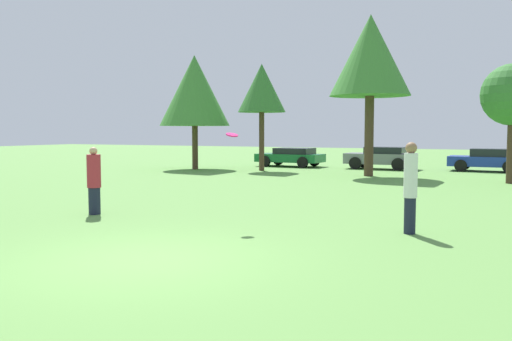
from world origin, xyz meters
The scene contains 10 objects.
ground_plane centered at (0.00, 0.00, 0.00)m, with size 120.00×120.00×0.00m, color #5B8E42.
person_thrower centered at (-4.31, 3.56, 0.90)m, with size 0.36×0.36×1.79m.
person_catcher centered at (3.74, 4.36, 1.04)m, with size 0.29×0.29×1.98m.
frisbee centered at (-0.23, 3.67, 2.12)m, with size 0.29×0.29×0.13m.
tree_0 centered at (-10.78, 19.11, 4.49)m, with size 4.02×4.02×6.52m.
tree_1 centered at (-6.85, 19.76, 4.53)m, with size 2.66×2.66×5.90m.
tree_2 centered at (-0.60, 18.72, 5.81)m, with size 3.91×3.91×7.81m.
parked_car_green centered at (-6.61, 23.62, 0.63)m, with size 4.12×2.22×1.15m.
parked_car_grey centered at (-1.06, 23.75, 0.70)m, with size 4.02×2.01×1.29m.
parked_car_blue centered at (4.57, 24.43, 0.66)m, with size 3.91×2.02×1.24m.
Camera 1 is at (5.65, -7.46, 2.22)m, focal length 37.82 mm.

